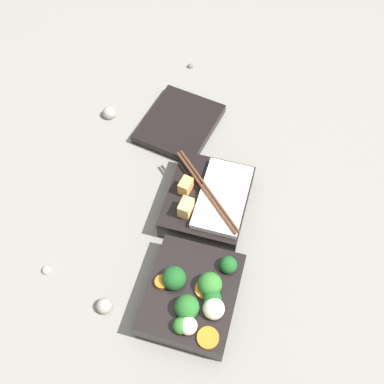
# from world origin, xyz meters

# --- Properties ---
(ground_plane) EXTENTS (3.00, 3.00, 0.00)m
(ground_plane) POSITION_xyz_m (0.00, 0.00, 0.00)
(ground_plane) COLOR slate
(bento_tray_vegetable) EXTENTS (0.17, 0.14, 0.08)m
(bento_tray_vegetable) POSITION_xyz_m (-0.08, -0.02, 0.03)
(bento_tray_vegetable) COLOR black
(bento_tray_vegetable) RESTS_ON ground_plane
(bento_tray_rice) EXTENTS (0.17, 0.15, 0.07)m
(bento_tray_rice) POSITION_xyz_m (0.10, -0.00, 0.03)
(bento_tray_rice) COLOR black
(bento_tray_rice) RESTS_ON ground_plane
(bento_lid) EXTENTS (0.19, 0.17, 0.02)m
(bento_lid) POSITION_xyz_m (0.28, 0.11, 0.01)
(bento_lid) COLOR black
(bento_lid) RESTS_ON ground_plane
(pebble_0) EXTENTS (0.01, 0.01, 0.01)m
(pebble_0) POSITION_xyz_m (0.46, 0.14, 0.00)
(pebble_0) COLOR #595651
(pebble_0) RESTS_ON ground_plane
(pebble_1) EXTENTS (0.03, 0.03, 0.03)m
(pebble_1) POSITION_xyz_m (-0.13, 0.12, 0.01)
(pebble_1) COLOR gray
(pebble_1) RESTS_ON ground_plane
(pebble_2) EXTENTS (0.02, 0.02, 0.02)m
(pebble_2) POSITION_xyz_m (-0.10, 0.24, 0.00)
(pebble_2) COLOR gray
(pebble_2) RESTS_ON ground_plane
(pebble_3) EXTENTS (0.03, 0.03, 0.03)m
(pebble_3) POSITION_xyz_m (0.27, 0.26, 0.01)
(pebble_3) COLOR gray
(pebble_3) RESTS_ON ground_plane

